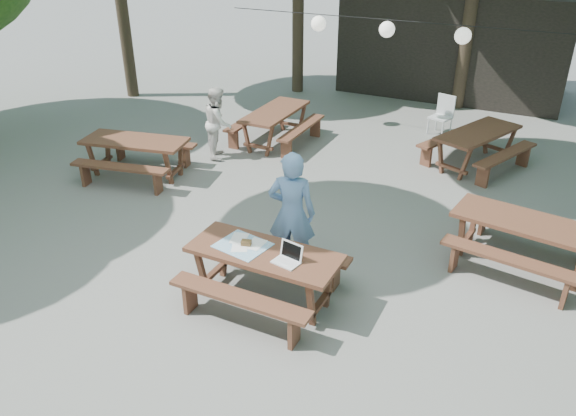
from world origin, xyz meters
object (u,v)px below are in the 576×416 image
(woman, at_px, (292,213))
(plastic_chair, at_px, (440,123))
(second_person, at_px, (218,122))
(main_picnic_table, at_px, (264,274))
(picnic_table_nw, at_px, (137,157))

(woman, xyz_separation_m, plastic_chair, (0.63, 6.63, -0.66))
(second_person, bearing_deg, plastic_chair, -76.30)
(second_person, bearing_deg, main_picnic_table, -168.66)
(woman, xyz_separation_m, second_person, (-3.26, 3.18, -0.17))
(woman, bearing_deg, second_person, -60.39)
(woman, relative_size, plastic_chair, 2.03)
(picnic_table_nw, distance_m, second_person, 1.85)
(picnic_table_nw, bearing_deg, woman, -33.06)
(plastic_chair, bearing_deg, woman, -78.55)
(main_picnic_table, xyz_separation_m, second_person, (-3.25, 4.00, 0.36))
(main_picnic_table, bearing_deg, second_person, 129.16)
(main_picnic_table, bearing_deg, plastic_chair, 85.13)
(woman, relative_size, second_person, 1.23)
(main_picnic_table, relative_size, woman, 1.09)
(woman, height_order, second_person, woman)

